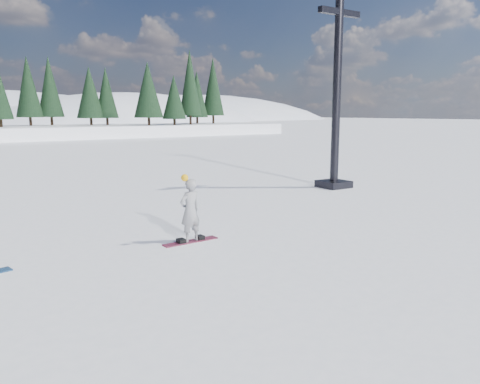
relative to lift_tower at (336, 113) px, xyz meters
name	(u,v)px	position (x,y,z in m)	size (l,w,h in m)	color
ground	(92,277)	(-12.40, -5.28, -3.26)	(420.00, 420.00, 0.00)	white
lift_tower	(336,113)	(0.00, 0.00, 0.00)	(2.21, 1.23, 8.00)	black
snowboarder_woman	(190,210)	(-9.50, -4.16, -2.42)	(0.66, 0.49, 1.79)	#98989D
snowboard_woman	(191,241)	(-9.50, -4.16, -3.24)	(1.50, 0.28, 0.03)	maroon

